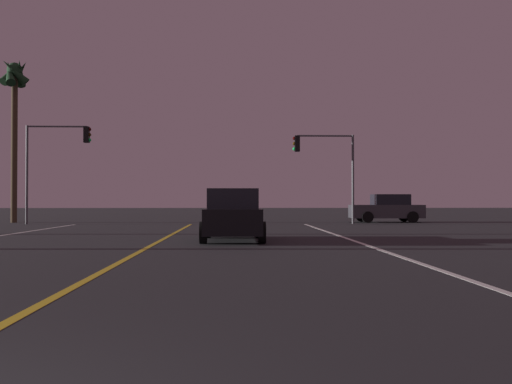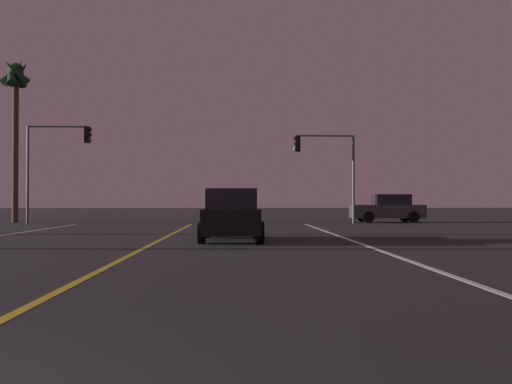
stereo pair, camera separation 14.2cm
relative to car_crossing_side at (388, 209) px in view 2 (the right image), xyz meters
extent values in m
cube|color=silver|center=(-5.36, -20.33, -0.82)|extent=(0.16, 35.13, 0.01)
cube|color=gold|center=(-11.71, -20.33, -0.82)|extent=(0.16, 35.13, 0.01)
cylinder|color=black|center=(-1.41, -0.90, -0.48)|extent=(0.68, 0.22, 0.68)
cylinder|color=black|center=(-1.41, 0.90, -0.48)|extent=(0.68, 0.22, 0.68)
cylinder|color=black|center=(1.29, -0.90, -0.48)|extent=(0.68, 0.22, 0.68)
cylinder|color=black|center=(1.29, 0.90, -0.48)|extent=(0.68, 0.22, 0.68)
cube|color=#38383D|center=(-0.06, 0.00, -0.16)|extent=(4.30, 1.80, 0.80)
cube|color=black|center=(0.19, 0.00, 0.56)|extent=(2.10, 1.60, 0.64)
cube|color=red|center=(2.04, -0.60, -0.06)|extent=(0.08, 0.24, 0.16)
cube|color=red|center=(2.04, 0.60, -0.06)|extent=(0.08, 0.24, 0.16)
cylinder|color=black|center=(-10.23, -14.24, -0.48)|extent=(0.22, 0.68, 0.68)
cylinder|color=black|center=(-8.43, -14.24, -0.48)|extent=(0.22, 0.68, 0.68)
cylinder|color=black|center=(-10.23, -16.94, -0.48)|extent=(0.22, 0.68, 0.68)
cylinder|color=black|center=(-8.43, -16.94, -0.48)|extent=(0.22, 0.68, 0.68)
cube|color=black|center=(-9.33, -15.59, -0.16)|extent=(1.80, 4.30, 0.80)
cube|color=black|center=(-9.33, -15.84, 0.56)|extent=(1.60, 2.10, 0.64)
cube|color=red|center=(-9.93, -17.69, -0.06)|extent=(0.24, 0.08, 0.16)
cube|color=red|center=(-8.73, -17.69, -0.06)|extent=(0.24, 0.08, 0.16)
cylinder|color=#4C4C51|center=(-2.57, -2.26, 1.70)|extent=(0.14, 0.14, 5.05)
cylinder|color=#4C4C51|center=(-4.16, -2.26, 4.18)|extent=(3.18, 0.10, 0.10)
cube|color=black|center=(-5.75, -2.26, 3.73)|extent=(0.28, 0.36, 0.90)
sphere|color=#3A0605|center=(-5.91, -2.26, 4.03)|extent=(0.20, 0.20, 0.20)
sphere|color=#3C2706|center=(-5.91, -2.26, 3.73)|extent=(0.20, 0.20, 0.20)
sphere|color=#19E059|center=(-5.91, -2.26, 3.43)|extent=(0.20, 0.20, 0.20)
cylinder|color=#4C4C51|center=(-20.85, -2.26, 1.93)|extent=(0.14, 0.14, 5.51)
cylinder|color=#4C4C51|center=(-19.21, -2.26, 4.64)|extent=(3.28, 0.10, 0.10)
cube|color=black|center=(-17.57, -2.26, 4.19)|extent=(0.28, 0.36, 0.90)
sphere|color=#3A0605|center=(-17.41, -2.26, 4.49)|extent=(0.20, 0.20, 0.20)
sphere|color=#3C2706|center=(-17.41, -2.26, 4.19)|extent=(0.20, 0.20, 0.20)
sphere|color=#19E059|center=(-17.41, -2.26, 3.89)|extent=(0.20, 0.20, 0.20)
cylinder|color=#473826|center=(-22.50, 0.21, 3.63)|extent=(0.36, 0.36, 8.91)
sphere|color=#19381E|center=(-22.50, 0.21, 8.34)|extent=(0.90, 0.90, 0.90)
cone|color=#19381E|center=(-22.21, 0.29, 8.19)|extent=(1.01, 1.82, 1.65)
cone|color=#19381E|center=(-22.33, 0.46, 8.19)|extent=(1.72, 1.40, 1.64)
cone|color=#19381E|center=(-22.78, 0.32, 8.19)|extent=(1.10, 1.68, 1.71)
cone|color=#19381E|center=(-22.76, 0.07, 8.19)|extent=(1.40, 1.96, 1.95)
cone|color=#19381E|center=(-22.41, -0.08, 8.19)|extent=(1.77, 1.04, 1.65)
camera|label=1|loc=(-9.24, -34.46, 0.50)|focal=40.11mm
camera|label=2|loc=(-9.10, -34.46, 0.50)|focal=40.11mm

